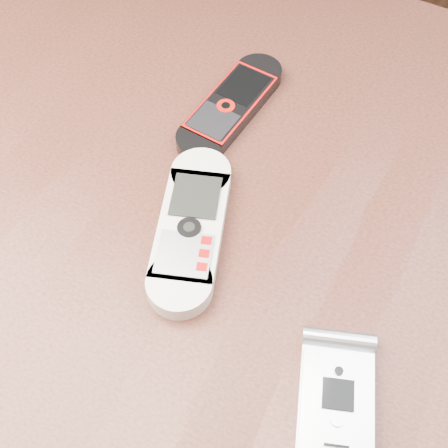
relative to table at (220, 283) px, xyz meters
The scene contains 5 objects.
ground 0.64m from the table, ahead, with size 4.00×4.00×0.00m, color #472B19.
table is the anchor object (origin of this frame).
nokia_white 0.12m from the table, 140.32° to the right, with size 0.06×0.17×0.02m, color silver.
nokia_black_red 0.18m from the table, 112.53° to the left, with size 0.05×0.16×0.02m, color black.
motorola_razr 0.22m from the table, 34.06° to the right, with size 0.06×0.11×0.02m, color silver.
Camera 1 is at (0.15, -0.27, 1.22)m, focal length 50.00 mm.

